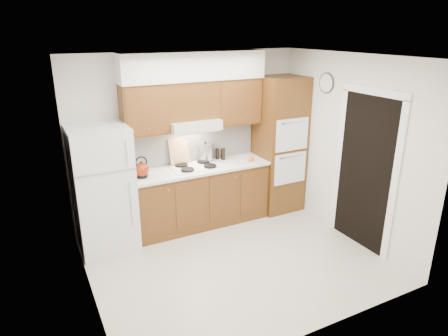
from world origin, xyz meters
name	(u,v)px	position (x,y,z in m)	size (l,w,h in m)	color
floor	(236,261)	(0.00, 0.00, 0.00)	(3.60, 3.60, 0.00)	beige
ceiling	(238,57)	(0.00, 0.00, 2.60)	(3.60, 3.60, 0.00)	white
wall_back	(189,139)	(0.00, 1.50, 1.30)	(3.60, 0.02, 2.60)	silver
wall_left	(82,195)	(-1.80, 0.00, 1.30)	(0.02, 3.00, 2.60)	silver
wall_right	(349,149)	(1.80, 0.00, 1.30)	(0.02, 3.00, 2.60)	silver
fridge	(103,190)	(-1.41, 1.14, 0.86)	(0.75, 0.72, 1.72)	white
base_cabinets	(200,197)	(0.02, 1.20, 0.45)	(2.11, 0.60, 0.90)	brown
countertop	(199,168)	(0.03, 1.19, 0.92)	(2.13, 0.62, 0.04)	white
backsplash	(191,144)	(0.02, 1.49, 1.22)	(2.11, 0.03, 0.56)	white
oven_cabinet	(279,145)	(1.44, 1.18, 1.10)	(0.70, 0.65, 2.20)	brown
upper_cab_left	(144,109)	(-0.71, 1.33, 1.85)	(0.63, 0.33, 0.70)	brown
upper_cab_right	(236,101)	(0.72, 1.33, 1.85)	(0.73, 0.33, 0.70)	brown
range_hood	(193,125)	(-0.02, 1.27, 1.57)	(0.75, 0.45, 0.15)	silver
upper_cab_over_hood	(191,100)	(-0.02, 1.33, 1.92)	(0.75, 0.33, 0.55)	brown
soffit	(194,66)	(0.03, 1.32, 2.40)	(2.13, 0.36, 0.40)	silver
cooktop	(196,167)	(-0.02, 1.21, 0.95)	(0.74, 0.50, 0.01)	white
doorway	(365,173)	(1.79, -0.35, 1.05)	(0.02, 0.90, 2.10)	black
wall_clock	(327,83)	(1.79, 0.55, 2.15)	(0.30, 0.30, 0.02)	#3F3833
kettle	(142,170)	(-0.86, 1.15, 1.05)	(0.20, 0.20, 0.20)	maroon
cutting_board	(179,152)	(-0.20, 1.43, 1.14)	(0.32, 0.02, 0.43)	tan
stock_pot	(205,152)	(0.22, 1.40, 1.09)	(0.24, 0.24, 0.25)	#BBBABF
condiment_a	(223,154)	(0.50, 1.33, 1.04)	(0.05, 0.05, 0.19)	black
condiment_b	(217,154)	(0.43, 1.41, 1.03)	(0.05, 0.05, 0.17)	black
condiment_c	(222,154)	(0.51, 1.38, 1.02)	(0.06, 0.06, 0.16)	black
orange_near	(251,159)	(0.85, 1.07, 0.98)	(0.08, 0.08, 0.08)	orange
orange_far	(251,159)	(0.86, 1.08, 0.98)	(0.08, 0.08, 0.08)	#FF990D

